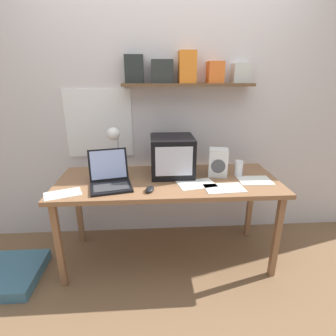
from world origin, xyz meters
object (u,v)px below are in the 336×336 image
loose_paper_near_laptop (255,180)px  corner_desk (168,186)px  laptop (110,177)px  open_notebook (63,194)px  computer_mouse (150,189)px  space_heater (218,162)px  crt_monitor (172,156)px  printed_handout (197,184)px  floor_cushion (7,274)px  loose_paper_near_monitor (224,188)px  desk_lamp (114,139)px  juice_glass (239,169)px

loose_paper_near_laptop → corner_desk: bearing=174.6°
laptop → open_notebook: bearing=-167.4°
computer_mouse → open_notebook: computer_mouse is taller
laptop → space_heater: bearing=-3.1°
crt_monitor → printed_handout: bearing=-54.3°
printed_handout → floor_cushion: (-1.52, -0.09, -0.70)m
corner_desk → crt_monitor: bearing=71.5°
loose_paper_near_monitor → desk_lamp: bearing=156.8°
laptop → loose_paper_near_laptop: bearing=-12.1°
computer_mouse → open_notebook: (-0.62, -0.01, -0.01)m
corner_desk → loose_paper_near_laptop: bearing=-5.4°
loose_paper_near_monitor → loose_paper_near_laptop: bearing=25.5°
laptop → juice_glass: (1.05, 0.12, -0.00)m
crt_monitor → computer_mouse: 0.42m
open_notebook → floor_cushion: 0.88m
computer_mouse → open_notebook: 0.62m
desk_lamp → space_heater: size_ratio=1.76×
laptop → computer_mouse: (0.31, -0.14, -0.05)m
floor_cushion → loose_paper_near_monitor: bearing=0.1°
loose_paper_near_laptop → crt_monitor: bearing=163.6°
desk_lamp → printed_handout: (0.65, -0.27, -0.30)m
open_notebook → corner_desk: bearing=16.3°
desk_lamp → printed_handout: desk_lamp is taller
laptop → loose_paper_near_monitor: size_ratio=1.29×
laptop → desk_lamp: 0.34m
space_heater → computer_mouse: space_heater is taller
crt_monitor → juice_glass: crt_monitor is taller
computer_mouse → loose_paper_near_laptop: computer_mouse is taller
printed_handout → loose_paper_near_monitor: (0.20, -0.09, 0.00)m
laptop → floor_cushion: 1.15m
computer_mouse → loose_paper_near_laptop: size_ratio=0.44×
open_notebook → floor_cushion: (-0.53, 0.02, -0.70)m
corner_desk → loose_paper_near_monitor: size_ratio=5.90×
laptop → loose_paper_near_laptop: 1.15m
corner_desk → loose_paper_near_laptop: loose_paper_near_laptop is taller
corner_desk → crt_monitor: 0.26m
floor_cushion → corner_desk: bearing=8.9°
space_heater → loose_paper_near_laptop: (0.27, -0.14, -0.11)m
printed_handout → open_notebook: size_ratio=1.11×
space_heater → floor_cushion: space_heater is taller
desk_lamp → loose_paper_near_laptop: 1.19m
corner_desk → loose_paper_near_laptop: (0.70, -0.07, 0.06)m
crt_monitor → loose_paper_near_laptop: crt_monitor is taller
loose_paper_near_laptop → floor_cushion: size_ratio=0.52×
crt_monitor → floor_cushion: (-1.34, -0.33, -0.87)m
corner_desk → space_heater: bearing=9.6°
corner_desk → space_heater: size_ratio=7.78×
computer_mouse → floor_cushion: (-1.16, 0.01, -0.72)m
computer_mouse → loose_paper_near_laptop: 0.86m
desk_lamp → computer_mouse: 0.55m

